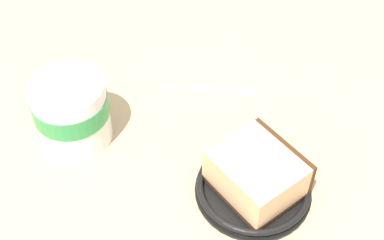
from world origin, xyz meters
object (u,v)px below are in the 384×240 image
(small_plate, at_px, (253,187))
(tea_mug, at_px, (71,109))
(cake_slice, at_px, (257,173))
(teaspoon, at_px, (229,88))

(small_plate, distance_m, tea_mug, 0.23)
(small_plate, xyz_separation_m, cake_slice, (-0.00, -0.00, 0.02))
(small_plate, xyz_separation_m, tea_mug, (0.21, 0.10, 0.04))
(tea_mug, bearing_deg, small_plate, -154.92)
(small_plate, relative_size, teaspoon, 1.23)
(cake_slice, bearing_deg, tea_mug, 25.64)
(cake_slice, bearing_deg, small_plate, 84.45)
(cake_slice, bearing_deg, teaspoon, -35.66)
(tea_mug, distance_m, teaspoon, 0.22)
(small_plate, bearing_deg, teaspoon, -36.42)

